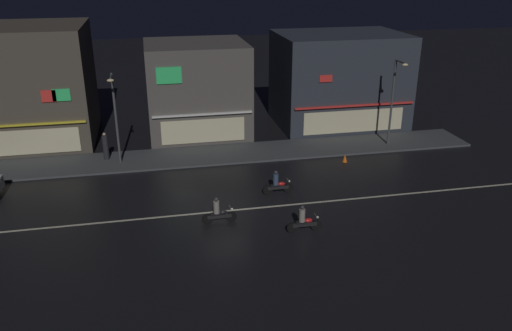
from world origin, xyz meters
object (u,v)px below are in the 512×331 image
Objects in this scene: traffic_cone at (345,158)px; pedestrian_on_sidewalk at (106,147)px; motorcycle_opposite_lane at (304,221)px; motorcycle_trailing_far at (218,212)px; streetlamp_mid at (115,111)px; motorcycle_lead at (277,184)px; streetlamp_east at (394,95)px.

pedestrian_on_sidewalk is at bearing 167.42° from traffic_cone.
motorcycle_opposite_lane and motorcycle_trailing_far have the same top height.
motorcycle_opposite_lane is 4.61m from motorcycle_trailing_far.
streetlamp_mid is 3.19m from pedestrian_on_sidewalk.
motorcycle_lead is 1.00× the size of motorcycle_trailing_far.
pedestrian_on_sidewalk is 1.02× the size of motorcycle_lead.
motorcycle_trailing_far is (-4.02, -2.98, 0.00)m from motorcycle_lead.
pedestrian_on_sidewalk is at bearing 131.26° from streetlamp_mid.
pedestrian_on_sidewalk is 13.04m from motorcycle_lead.
motorcycle_opposite_lane is (10.66, -12.60, -0.41)m from pedestrian_on_sidewalk.
pedestrian_on_sidewalk is 1.02× the size of motorcycle_opposite_lane.
motorcycle_lead is at bearing -45.57° from pedestrian_on_sidewalk.
motorcycle_lead is at bearing -95.57° from motorcycle_opposite_lane.
traffic_cone is (15.41, -2.56, -3.60)m from streetlamp_mid.
streetlamp_mid is 3.28× the size of motorcycle_lead.
streetlamp_mid is at bearing -57.66° from pedestrian_on_sidewalk.
motorcycle_trailing_far is at bearing -136.18° from motorcycle_lead.
motorcycle_trailing_far is at bearing -68.03° from pedestrian_on_sidewalk.
traffic_cone is at bearing 42.05° from motorcycle_lead.
motorcycle_lead is (9.49, -6.68, -3.25)m from streetlamp_mid.
motorcycle_opposite_lane is at bearing -80.33° from motorcycle_lead.
motorcycle_lead is 4.83m from motorcycle_opposite_lane.
pedestrian_on_sidewalk is 12.55m from motorcycle_trailing_far.
traffic_cone is (5.93, 4.12, -0.36)m from motorcycle_lead.
streetlamp_mid reaches higher than motorcycle_lead.
motorcycle_opposite_lane is (9.70, -11.50, -3.25)m from streetlamp_mid.
pedestrian_on_sidewalk is 16.51m from motorcycle_opposite_lane.
streetlamp_east is 17.50m from motorcycle_trailing_far.
motorcycle_trailing_far is (5.47, -9.66, -3.25)m from streetlamp_mid.
streetlamp_mid reaches higher than motorcycle_trailing_far.
pedestrian_on_sidewalk is at bearing -57.80° from motorcycle_opposite_lane.
streetlamp_mid is 16.03m from traffic_cone.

